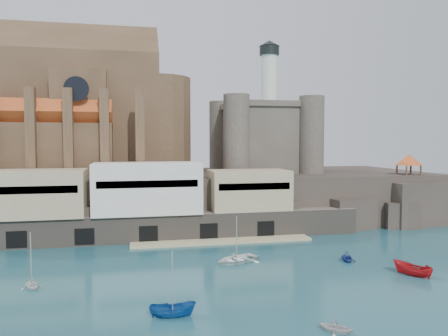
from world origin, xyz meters
TOP-DOWN VIEW (x-y plane):
  - ground at (0.00, 0.00)m, footprint 300.00×300.00m
  - promontory at (-0.19, 39.37)m, footprint 100.00×36.00m
  - quay at (-10.19, 23.07)m, footprint 70.00×12.00m
  - church at (-24.13, 41.85)m, footprint 47.00×25.93m
  - castle_keep at (16.08, 41.08)m, footprint 21.20×21.20m
  - rock_outcrop at (42.00, 25.84)m, footprint 14.50×10.50m
  - pavilion at (42.00, 26.00)m, footprint 6.40×6.40m
  - boat_1 at (4.71, -17.54)m, footprint 2.98×3.09m
  - boat_2 at (-8.92, -11.21)m, footprint 1.86×1.82m
  - boat_4 at (-23.83, 0.16)m, footprint 3.00×2.54m
  - boat_5 at (21.48, -4.52)m, footprint 2.59×2.60m
  - boat_6 at (1.52, 5.98)m, footprint 3.25×4.86m
  - boat_7 at (16.63, 3.11)m, footprint 3.20×2.42m

SIDE VIEW (x-z plane):
  - ground at x=0.00m, z-range 0.00..0.00m
  - boat_1 at x=4.71m, z-range -1.55..1.55m
  - boat_2 at x=-8.92m, z-range -2.23..2.23m
  - boat_4 at x=-23.83m, z-range -1.49..1.49m
  - boat_5 at x=21.48m, z-range -2.48..2.48m
  - boat_6 at x=1.52m, z-range -3.31..3.31m
  - boat_7 at x=16.63m, z-range -1.65..1.65m
  - rock_outcrop at x=42.00m, z-range -0.33..8.37m
  - promontory at x=-0.19m, z-range -0.08..9.92m
  - quay at x=-10.19m, z-range -0.46..12.59m
  - pavilion at x=42.00m, z-range 10.03..15.43m
  - castle_keep at x=16.08m, z-range 3.66..32.96m
  - church at x=-24.13m, z-range 6.88..37.38m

